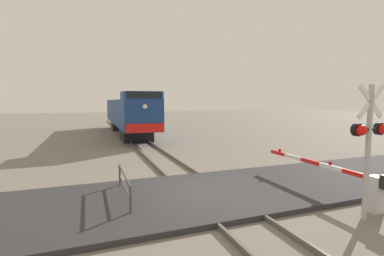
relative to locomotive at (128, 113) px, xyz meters
name	(u,v)px	position (x,y,z in m)	size (l,w,h in m)	color
ground_plane	(206,196)	(0.00, -19.41, -2.09)	(160.00, 160.00, 0.00)	slate
rail_track_left	(187,196)	(-0.72, -19.41, -2.01)	(0.08, 80.00, 0.15)	#59544C
rail_track_right	(225,191)	(0.72, -19.41, -2.01)	(0.08, 80.00, 0.15)	#59544C
road_surface	(206,194)	(0.00, -19.41, -2.01)	(36.00, 4.81, 0.16)	#2D2D30
locomotive	(128,113)	(0.00, 0.00, 0.00)	(2.82, 17.83, 4.00)	black
crossing_signal	(369,138)	(3.33, -22.74, 0.20)	(1.18, 0.33, 3.74)	#ADADB2
crossing_gate	(355,181)	(4.09, -21.79, -1.34)	(0.36, 5.48, 1.20)	silver
guard_railing	(124,183)	(-2.73, -19.01, -1.47)	(0.08, 2.79, 0.95)	#4C4742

